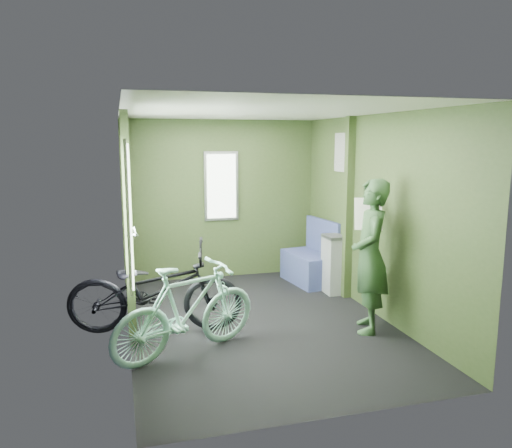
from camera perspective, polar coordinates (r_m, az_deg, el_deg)
The scene contains 6 objects.
room at distance 5.35m, azimuth -0.21°, elevation 3.43°, with size 4.00×4.02×2.31m.
bicycle_black at distance 5.49m, azimuth -11.32°, elevation -12.09°, with size 0.63×1.81×0.95m, color black.
bicycle_mint at distance 4.89m, azimuth -7.71°, elevation -14.76°, with size 0.43×1.53×0.92m, color #9CE3CE.
passenger at distance 5.36m, azimuth 12.91°, elevation -3.58°, with size 0.58×0.75×1.62m.
waste_box at distance 6.68m, azimuth 8.86°, elevation -4.56°, with size 0.23×0.32×0.78m, color gray.
bench_seat at distance 7.15m, azimuth 6.22°, elevation -4.59°, with size 0.59×0.91×0.90m.
Camera 1 is at (-1.45, -5.09, 2.01)m, focal length 35.00 mm.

